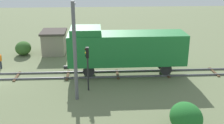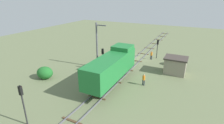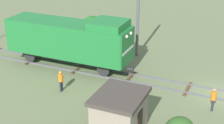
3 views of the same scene
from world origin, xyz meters
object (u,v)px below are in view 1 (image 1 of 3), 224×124
worker_near_track (0,59)px  locomotive (125,47)px  worker_by_signal (107,52)px  traffic_signal_mid (87,61)px  catenary_mast (75,50)px  relay_hut (54,42)px

worker_near_track → locomotive: bearing=-10.6°
worker_near_track → worker_by_signal: size_ratio=1.00×
traffic_signal_mid → catenary_mast: size_ratio=0.49×
worker_near_track → catenary_mast: bearing=-41.4°
catenary_mast → relay_hut: bearing=-164.7°
traffic_signal_mid → relay_hut: (-10.90, -4.29, -1.30)m
locomotive → worker_by_signal: 4.81m
locomotive → traffic_signal_mid: size_ratio=3.01×
locomotive → worker_by_signal: size_ratio=6.82×
worker_near_track → worker_by_signal: same height
locomotive → catenary_mast: bearing=-41.4°
locomotive → relay_hut: size_ratio=3.31×
locomotive → worker_by_signal: bearing=-160.2°
traffic_signal_mid → relay_hut: 11.79m
traffic_signal_mid → catenary_mast: 2.29m
worker_by_signal → relay_hut: 7.07m
traffic_signal_mid → worker_by_signal: size_ratio=2.27×
traffic_signal_mid → locomotive: bearing=134.4°
locomotive → relay_hut: 10.88m
traffic_signal_mid → worker_near_track: size_ratio=2.27×
traffic_signal_mid → worker_near_track: traffic_signal_mid is taller
locomotive → traffic_signal_mid: locomotive is taller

